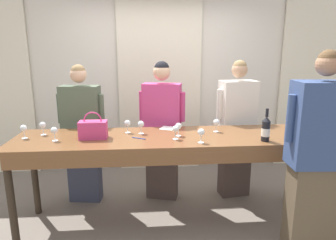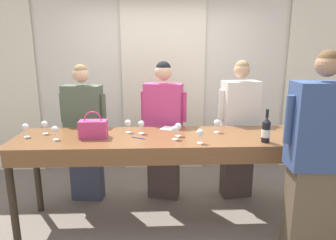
{
  "view_description": "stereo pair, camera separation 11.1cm",
  "coord_description": "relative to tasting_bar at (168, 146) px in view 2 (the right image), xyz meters",
  "views": [
    {
      "loc": [
        -0.25,
        -2.92,
        1.84
      ],
      "look_at": [
        0.0,
        0.08,
        1.13
      ],
      "focal_mm": 32.0,
      "sensor_mm": 36.0,
      "label": 1
    },
    {
      "loc": [
        -0.13,
        -2.93,
        1.84
      ],
      "look_at": [
        0.0,
        0.08,
        1.13
      ],
      "focal_mm": 32.0,
      "sensor_mm": 36.0,
      "label": 2
    }
  ],
  "objects": [
    {
      "name": "guest_pink_top",
      "position": [
        -0.03,
        0.61,
        -0.0
      ],
      "size": [
        0.56,
        0.31,
        1.71
      ],
      "color": "#473833",
      "rests_on": "ground_plane"
    },
    {
      "name": "napkin",
      "position": [
        0.02,
        0.33,
        0.1
      ],
      "size": [
        0.21,
        0.21,
        0.0
      ],
      "color": "white",
      "rests_on": "tasting_bar"
    },
    {
      "name": "guest_cream_sweater",
      "position": [
        0.89,
        0.61,
        -0.01
      ],
      "size": [
        0.54,
        0.3,
        1.72
      ],
      "color": "#473833",
      "rests_on": "ground_plane"
    },
    {
      "name": "wine_glass_front_left",
      "position": [
        -1.43,
        0.06,
        0.19
      ],
      "size": [
        0.07,
        0.07,
        0.14
      ],
      "color": "white",
      "rests_on": "tasting_bar"
    },
    {
      "name": "wine_glass_center_mid",
      "position": [
        0.29,
        -0.22,
        0.19
      ],
      "size": [
        0.07,
        0.07,
        0.14
      ],
      "color": "white",
      "rests_on": "tasting_bar"
    },
    {
      "name": "tasting_bar",
      "position": [
        0.0,
        0.0,
        0.0
      ],
      "size": [
        3.11,
        0.76,
        0.98
      ],
      "color": "brown",
      "rests_on": "ground_plane"
    },
    {
      "name": "guest_olive_jacket",
      "position": [
        -0.98,
        0.61,
        -0.03
      ],
      "size": [
        0.56,
        0.26,
        1.67
      ],
      "color": "#383D51",
      "rests_on": "ground_plane"
    },
    {
      "name": "ground_plane",
      "position": [
        0.0,
        0.03,
        -0.88
      ],
      "size": [
        18.0,
        18.0,
        0.0
      ],
      "primitive_type": "plane",
      "color": "#70665B"
    },
    {
      "name": "wine_glass_back_mid",
      "position": [
        0.1,
        0.02,
        0.19
      ],
      "size": [
        0.07,
        0.07,
        0.14
      ],
      "color": "white",
      "rests_on": "tasting_bar"
    },
    {
      "name": "wine_glass_center_right",
      "position": [
        -1.11,
        -0.05,
        0.19
      ],
      "size": [
        0.07,
        0.07,
        0.14
      ],
      "color": "white",
      "rests_on": "tasting_bar"
    },
    {
      "name": "handbag",
      "position": [
        -0.75,
        0.01,
        0.19
      ],
      "size": [
        0.27,
        0.14,
        0.27
      ],
      "color": "#C63870",
      "rests_on": "tasting_bar"
    },
    {
      "name": "pen",
      "position": [
        -0.3,
        -0.04,
        0.1
      ],
      "size": [
        0.13,
        0.08,
        0.01
      ],
      "color": "#193399",
      "rests_on": "tasting_bar"
    },
    {
      "name": "wine_glass_center_left",
      "position": [
        0.06,
        -0.09,
        0.19
      ],
      "size": [
        0.07,
        0.07,
        0.14
      ],
      "color": "white",
      "rests_on": "tasting_bar"
    },
    {
      "name": "wine_glass_front_mid",
      "position": [
        -0.42,
        0.18,
        0.19
      ],
      "size": [
        0.07,
        0.07,
        0.14
      ],
      "color": "white",
      "rests_on": "tasting_bar"
    },
    {
      "name": "host_pouring",
      "position": [
        1.18,
        -0.65,
        0.04
      ],
      "size": [
        0.57,
        0.3,
        1.84
      ],
      "color": "brown",
      "rests_on": "ground_plane"
    },
    {
      "name": "curtain_panel_right",
      "position": [
        2.49,
        1.6,
        0.46
      ],
      "size": [
        1.24,
        0.03,
        2.69
      ],
      "color": "#EFE5C6",
      "rests_on": "ground_plane"
    },
    {
      "name": "curtain_panel_center",
      "position": [
        0.0,
        1.6,
        0.46
      ],
      "size": [
        1.24,
        0.03,
        2.69
      ],
      "color": "#EFE5C6",
      "rests_on": "ground_plane"
    },
    {
      "name": "wine_glass_front_right",
      "position": [
        -1.29,
        0.17,
        0.19
      ],
      "size": [
        0.07,
        0.07,
        0.14
      ],
      "color": "white",
      "rests_on": "tasting_bar"
    },
    {
      "name": "wine_glass_back_left",
      "position": [
        -0.28,
        0.14,
        0.19
      ],
      "size": [
        0.07,
        0.07,
        0.14
      ],
      "color": "white",
      "rests_on": "tasting_bar"
    },
    {
      "name": "wine_glass_back_right",
      "position": [
        0.52,
        0.15,
        0.19
      ],
      "size": [
        0.07,
        0.07,
        0.14
      ],
      "color": "white",
      "rests_on": "tasting_bar"
    },
    {
      "name": "wine_bottle",
      "position": [
        0.91,
        -0.21,
        0.21
      ],
      "size": [
        0.08,
        0.08,
        0.32
      ],
      "color": "black",
      "rests_on": "tasting_bar"
    },
    {
      "name": "wall_back",
      "position": [
        0.0,
        1.67,
        0.52
      ],
      "size": [
        12.0,
        0.06,
        2.8
      ],
      "color": "silver",
      "rests_on": "ground_plane"
    }
  ]
}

